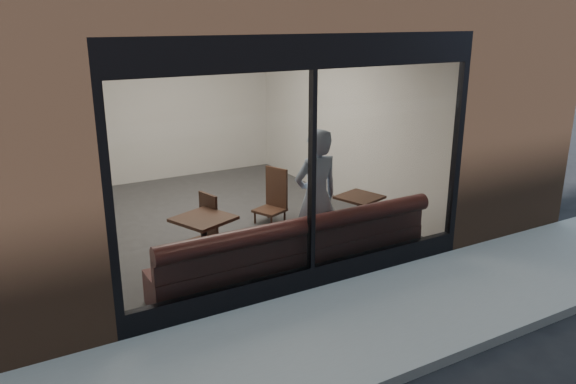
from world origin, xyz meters
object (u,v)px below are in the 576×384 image
cafe_chair_left (199,243)px  cafe_chair_right (270,210)px  cafe_table_left (203,219)px  banquette (295,261)px  cafe_table_right (360,197)px  person (316,197)px

cafe_chair_left → cafe_chair_right: (1.57, 0.76, 0.00)m
cafe_table_left → cafe_chair_right: cafe_table_left is taller
banquette → cafe_chair_right: banquette is taller
cafe_table_left → cafe_table_right: cafe_table_left is taller
cafe_chair_right → cafe_table_left: bearing=12.0°
person → cafe_chair_right: person is taller
cafe_chair_left → person: bearing=133.0°
cafe_chair_left → banquette: bearing=112.9°
banquette → cafe_chair_left: bearing=127.0°
cafe_table_left → banquette: bearing=-41.0°
banquette → cafe_chair_right: size_ratio=8.94×
cafe_table_right → cafe_chair_left: 2.52m
banquette → cafe_chair_left: 1.51m
cafe_table_left → cafe_chair_left: bearing=81.5°
cafe_chair_left → cafe_chair_right: size_ratio=0.89×
cafe_chair_left → cafe_chair_right: 1.74m
person → cafe_chair_right: (0.15, 1.68, -0.73)m
person → cafe_chair_left: (-1.42, 0.92, -0.73)m
person → cafe_chair_left: 1.84m
person → banquette: bearing=26.4°
banquette → cafe_table_right: cafe_table_right is taller
cafe_chair_right → cafe_chair_left: bearing=3.1°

